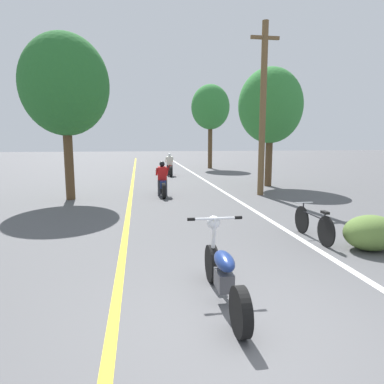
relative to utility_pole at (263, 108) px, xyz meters
The scene contains 12 objects.
ground_plane 10.48m from the utility_pole, 109.85° to the right, with size 120.00×120.00×0.00m, color #515154.
lane_stripe_center 6.95m from the utility_pole, 146.34° to the left, with size 0.14×48.00×0.01m, color yellow.
lane_stripe_edge 4.91m from the utility_pole, 110.23° to the left, with size 0.14×48.00×0.01m, color white.
utility_pole is the anchor object (origin of this frame).
roadside_tree_right_near 2.78m from the utility_pole, 62.71° to the left, with size 2.96×2.66×5.40m.
roadside_tree_right_far 12.64m from the utility_pole, 87.32° to the left, with size 2.84×2.56×6.17m.
roadside_tree_left 7.25m from the utility_pole, behind, with size 3.06×2.75×5.82m.
roadside_bush 7.49m from the utility_pole, 91.80° to the right, with size 1.10×0.88×0.70m.
motorcycle_foreground 9.76m from the utility_pole, 113.07° to the right, with size 0.81×2.09×1.06m.
motorcycle_rider_lead 4.79m from the utility_pole, behind, with size 0.50×1.98×1.34m.
motorcycle_rider_far 8.74m from the utility_pole, 110.57° to the left, with size 0.50×2.02×1.36m.
bicycle_parked 6.80m from the utility_pole, 99.34° to the right, with size 0.44×1.70×0.75m.
Camera 1 is at (-1.35, -3.45, 2.18)m, focal length 32.00 mm.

